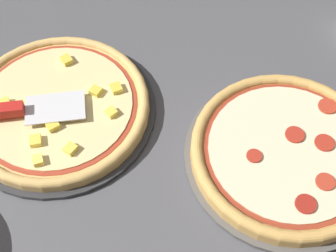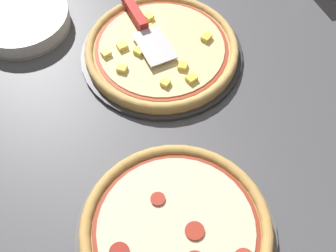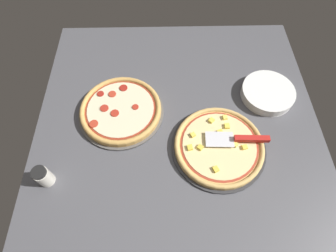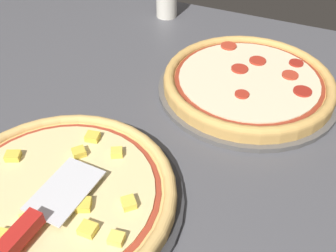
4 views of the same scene
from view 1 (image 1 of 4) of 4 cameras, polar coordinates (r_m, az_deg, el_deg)
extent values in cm
cube|color=#4C4C51|center=(91.76, -3.16, 0.24)|extent=(136.95, 118.98, 3.60)
cylinder|color=#2D2D30|center=(93.00, -13.16, 1.75)|extent=(37.48, 37.48, 1.00)
cylinder|color=#DBAD60|center=(91.98, -13.31, 2.22)|extent=(35.24, 35.24, 1.59)
torus|color=#DBAD60|center=(91.36, -13.41, 2.52)|extent=(35.24, 35.24, 1.88)
cylinder|color=#A33823|center=(91.30, -13.42, 2.55)|extent=(30.63, 30.63, 0.15)
cylinder|color=beige|center=(91.20, -13.43, 2.59)|extent=(28.89, 28.89, 0.40)
cube|color=#F4D64C|center=(84.10, -11.80, -2.74)|extent=(2.79, 2.80, 1.07)
cube|color=#F4D64C|center=(93.23, -19.29, 2.69)|extent=(2.15, 2.26, 1.07)
cube|color=yellow|center=(87.59, -13.89, 0.08)|extent=(2.80, 2.83, 1.07)
cube|color=yellow|center=(97.02, -12.26, 7.88)|extent=(2.84, 2.66, 1.07)
cube|color=yellow|center=(90.77, -8.81, 4.22)|extent=(2.73, 2.74, 1.07)
cube|color=#F9E05B|center=(84.23, -15.57, -4.04)|extent=(2.23, 2.04, 1.07)
cube|color=#F9E05B|center=(91.65, -17.18, 2.36)|extent=(2.80, 2.82, 1.07)
cube|color=#F4D64C|center=(87.42, -6.91, 1.75)|extent=(2.45, 2.44, 1.07)
cube|color=yellow|center=(90.70, -6.31, 4.60)|extent=(2.56, 2.39, 1.07)
cube|color=#F4D64C|center=(86.51, -15.85, -1.73)|extent=(2.31, 2.11, 1.07)
cylinder|color=#565451|center=(87.57, 14.02, -3.69)|extent=(36.56, 36.56, 1.00)
cylinder|color=tan|center=(86.32, 14.22, -3.20)|extent=(34.37, 34.37, 1.97)
torus|color=tan|center=(85.51, 14.35, -2.86)|extent=(34.37, 34.37, 2.10)
cylinder|color=maroon|center=(85.44, 14.36, -2.83)|extent=(29.87, 29.87, 0.15)
cylinder|color=beige|center=(85.34, 14.38, -2.79)|extent=(28.18, 28.18, 0.40)
cylinder|color=#AD2D1E|center=(82.91, 10.46, -3.60)|extent=(2.74, 2.74, 0.40)
cylinder|color=#B73823|center=(83.43, 18.63, -6.46)|extent=(3.32, 3.32, 0.40)
cylinder|color=#B73823|center=(92.43, 18.88, 2.30)|extent=(3.55, 3.55, 0.40)
cylinder|color=maroon|center=(80.55, 16.43, -9.10)|extent=(3.53, 3.53, 0.40)
cylinder|color=#AD2D1E|center=(87.47, 18.53, -1.94)|extent=(3.54, 3.54, 0.40)
cylinder|color=#AD2D1E|center=(86.90, 15.20, -1.02)|extent=(3.50, 3.50, 0.40)
cube|color=silver|center=(89.03, -13.60, 2.22)|extent=(7.13, 11.26, 0.24)
camera|label=2|loc=(0.60, 77.01, 31.23)|focal=50.00mm
camera|label=3|loc=(1.03, -12.37, 67.15)|focal=28.00mm
camera|label=4|loc=(0.53, -52.86, 0.64)|focal=42.00mm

